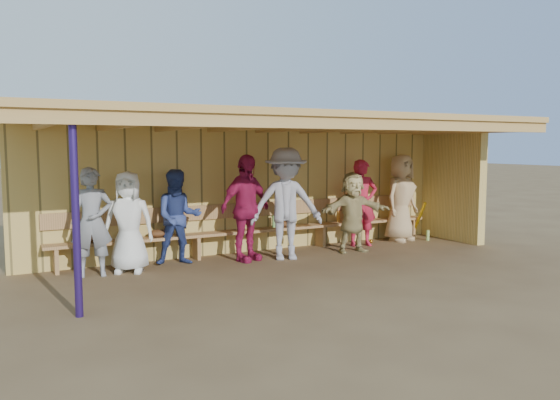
% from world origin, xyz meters
% --- Properties ---
extents(ground, '(90.00, 90.00, 0.00)m').
position_xyz_m(ground, '(0.00, 0.00, 0.00)').
color(ground, brown).
rests_on(ground, ground).
extents(player_a, '(0.67, 0.49, 1.67)m').
position_xyz_m(player_a, '(-3.11, 0.61, 0.84)').
color(player_a, gray).
rests_on(player_a, ground).
extents(player_b, '(0.92, 0.79, 1.60)m').
position_xyz_m(player_b, '(-2.56, 0.62, 0.80)').
color(player_b, white).
rests_on(player_b, ground).
extents(player_c, '(0.89, 0.75, 1.60)m').
position_xyz_m(player_c, '(-1.69, 0.81, 0.80)').
color(player_c, navy).
rests_on(player_c, ground).
extents(player_d, '(1.17, 0.79, 1.85)m').
position_xyz_m(player_d, '(-0.58, 0.53, 0.92)').
color(player_d, '#AA1B4A').
rests_on(player_d, ground).
extents(player_e, '(1.44, 1.11, 1.96)m').
position_xyz_m(player_e, '(0.10, 0.32, 0.98)').
color(player_e, '#9A98A0').
rests_on(player_e, ground).
extents(player_f, '(1.45, 0.63, 1.51)m').
position_xyz_m(player_f, '(1.50, 0.28, 0.76)').
color(player_f, tan).
rests_on(player_f, ground).
extents(player_g, '(0.70, 0.53, 1.72)m').
position_xyz_m(player_g, '(2.05, 0.73, 0.86)').
color(player_g, '#BE1E37').
rests_on(player_g, ground).
extents(player_h, '(1.01, 0.80, 1.82)m').
position_xyz_m(player_h, '(3.11, 0.81, 0.91)').
color(player_h, tan).
rests_on(player_h, ground).
extents(dugout_structure, '(8.80, 3.20, 2.50)m').
position_xyz_m(dugout_structure, '(0.39, 0.69, 1.69)').
color(dugout_structure, tan).
rests_on(dugout_structure, ground).
extents(bench, '(7.60, 0.34, 0.93)m').
position_xyz_m(bench, '(0.00, 1.12, 0.53)').
color(bench, '#B2814C').
rests_on(bench, ground).
extents(dugout_equipment, '(6.88, 0.62, 0.80)m').
position_xyz_m(dugout_equipment, '(-0.67, 0.99, 0.49)').
color(dugout_equipment, gold).
rests_on(dugout_equipment, ground).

